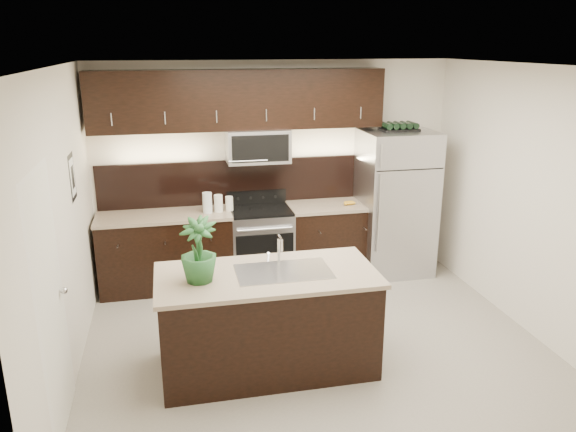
# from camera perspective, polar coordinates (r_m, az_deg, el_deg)

# --- Properties ---
(ground) EXTENTS (4.50, 4.50, 0.00)m
(ground) POSITION_cam_1_polar(r_m,az_deg,el_deg) (5.81, 2.62, -12.67)
(ground) COLOR gray
(ground) RESTS_ON ground
(room_walls) EXTENTS (4.52, 4.02, 2.71)m
(room_walls) POSITION_cam_1_polar(r_m,az_deg,el_deg) (5.12, 1.78, 3.67)
(room_walls) COLOR silver
(room_walls) RESTS_ON ground
(counter_run) EXTENTS (3.51, 0.65, 0.94)m
(counter_run) POSITION_cam_1_polar(r_m,az_deg,el_deg) (7.04, -4.44, -2.99)
(counter_run) COLOR black
(counter_run) RESTS_ON ground
(upper_fixtures) EXTENTS (3.49, 0.40, 1.66)m
(upper_fixtures) POSITION_cam_1_polar(r_m,az_deg,el_deg) (6.80, -4.72, 10.77)
(upper_fixtures) COLOR black
(upper_fixtures) RESTS_ON counter_run
(island) EXTENTS (1.96, 0.96, 0.94)m
(island) POSITION_cam_1_polar(r_m,az_deg,el_deg) (5.20, -2.10, -10.58)
(island) COLOR black
(island) RESTS_ON ground
(sink_faucet) EXTENTS (0.84, 0.50, 0.28)m
(sink_faucet) POSITION_cam_1_polar(r_m,az_deg,el_deg) (5.02, -0.49, -5.47)
(sink_faucet) COLOR silver
(sink_faucet) RESTS_ON island
(refrigerator) EXTENTS (0.89, 0.81, 1.85)m
(refrigerator) POSITION_cam_1_polar(r_m,az_deg,el_deg) (7.35, 10.79, 1.34)
(refrigerator) COLOR #B2B2B7
(refrigerator) RESTS_ON ground
(wine_rack) EXTENTS (0.46, 0.28, 0.11)m
(wine_rack) POSITION_cam_1_polar(r_m,az_deg,el_deg) (7.15, 11.22, 8.88)
(wine_rack) COLOR black
(wine_rack) RESTS_ON refrigerator
(plant) EXTENTS (0.40, 0.40, 0.56)m
(plant) POSITION_cam_1_polar(r_m,az_deg,el_deg) (4.79, -9.09, -3.46)
(plant) COLOR #1F4E22
(plant) RESTS_ON island
(canisters) EXTENTS (0.37, 0.14, 0.25)m
(canisters) POSITION_cam_1_polar(r_m,az_deg,el_deg) (6.79, -7.35, 1.31)
(canisters) COLOR silver
(canisters) RESTS_ON counter_run
(french_press) EXTENTS (0.10, 0.10, 0.29)m
(french_press) POSITION_cam_1_polar(r_m,az_deg,el_deg) (7.21, 8.42, 2.17)
(french_press) COLOR silver
(french_press) RESTS_ON counter_run
(bananas) EXTENTS (0.18, 0.15, 0.05)m
(bananas) POSITION_cam_1_polar(r_m,az_deg,el_deg) (7.09, 5.87, 1.31)
(bananas) COLOR gold
(bananas) RESTS_ON counter_run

